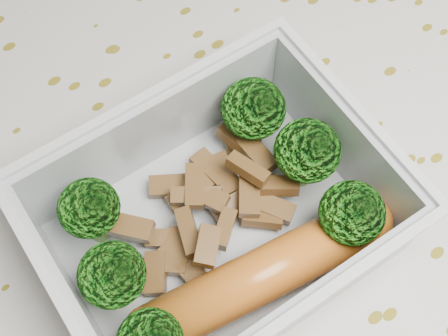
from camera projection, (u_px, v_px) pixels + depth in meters
dining_table at (228, 226)px, 0.48m from camera, size 1.40×0.90×0.75m
tablecloth at (228, 200)px, 0.43m from camera, size 1.46×0.96×0.19m
lunch_container at (218, 224)px, 0.36m from camera, size 0.20×0.16×0.07m
broccoli_florets at (224, 204)px, 0.35m from camera, size 0.17×0.13×0.05m
meat_pile at (211, 206)px, 0.37m from camera, size 0.12×0.08×0.03m
sausage at (263, 275)px, 0.35m from camera, size 0.17×0.05×0.03m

